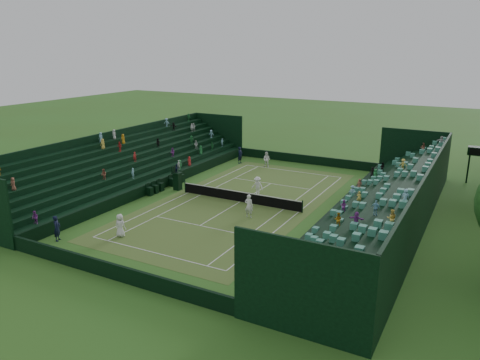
% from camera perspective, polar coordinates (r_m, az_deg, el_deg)
% --- Properties ---
extents(ground, '(160.00, 160.00, 0.00)m').
position_cam_1_polar(ground, '(40.89, 0.00, -2.69)').
color(ground, '#37631F').
rests_on(ground, ground).
extents(court_surface, '(12.97, 26.77, 0.01)m').
position_cam_1_polar(court_surface, '(40.89, 0.00, -2.69)').
color(court_surface, '#357426').
rests_on(court_surface, ground).
extents(perimeter_wall_north, '(17.17, 0.20, 1.00)m').
position_cam_1_polar(perimeter_wall_north, '(54.71, 7.95, 2.53)').
color(perimeter_wall_north, black).
rests_on(perimeter_wall_north, ground).
extents(perimeter_wall_south, '(17.17, 0.20, 1.00)m').
position_cam_1_polar(perimeter_wall_south, '(28.80, -15.49, -10.60)').
color(perimeter_wall_south, black).
rests_on(perimeter_wall_south, ground).
extents(perimeter_wall_east, '(0.20, 31.77, 1.00)m').
position_cam_1_polar(perimeter_wall_east, '(37.66, 11.46, -3.89)').
color(perimeter_wall_east, black).
rests_on(perimeter_wall_east, ground).
extents(perimeter_wall_west, '(0.20, 31.77, 1.00)m').
position_cam_1_polar(perimeter_wall_west, '(45.21, -9.50, -0.41)').
color(perimeter_wall_west, black).
rests_on(perimeter_wall_west, ground).
extents(north_grandstand, '(6.60, 32.00, 4.90)m').
position_cam_1_polar(north_grandstand, '(36.43, 17.83, -3.30)').
color(north_grandstand, black).
rests_on(north_grandstand, ground).
extents(south_grandstand, '(6.60, 32.00, 4.90)m').
position_cam_1_polar(south_grandstand, '(47.55, -13.55, 1.48)').
color(south_grandstand, black).
rests_on(south_grandstand, ground).
extents(tennis_net, '(11.67, 0.10, 1.06)m').
position_cam_1_polar(tennis_net, '(40.72, 0.00, -1.99)').
color(tennis_net, black).
rests_on(tennis_net, ground).
extents(scoreboard_tower, '(2.00, 1.00, 3.70)m').
position_cam_1_polar(scoreboard_tower, '(51.05, 27.10, 2.97)').
color(scoreboard_tower, black).
rests_on(scoreboard_tower, ground).
extents(umpire_chair, '(0.80, 0.80, 2.51)m').
position_cam_1_polar(umpire_chair, '(44.44, -7.65, 0.15)').
color(umpire_chair, black).
rests_on(umpire_chair, ground).
extents(courtside_chairs, '(0.51, 5.48, 1.11)m').
position_cam_1_polar(courtside_chairs, '(45.19, -8.96, -0.50)').
color(courtside_chairs, black).
rests_on(courtside_chairs, ground).
extents(player_near_west, '(0.88, 0.62, 1.69)m').
position_cam_1_polar(player_near_west, '(34.45, -14.39, -5.38)').
color(player_near_west, silver).
rests_on(player_near_west, ground).
extents(player_near_east, '(0.73, 0.50, 1.93)m').
position_cam_1_polar(player_near_east, '(36.97, 1.10, -3.18)').
color(player_near_east, white).
rests_on(player_near_east, ground).
extents(player_far_west, '(0.85, 0.66, 1.73)m').
position_cam_1_polar(player_far_west, '(52.57, 3.27, 2.51)').
color(player_far_west, white).
rests_on(player_far_west, ground).
extents(player_far_east, '(1.13, 0.67, 1.72)m').
position_cam_1_polar(player_far_east, '(42.63, 2.14, -0.71)').
color(player_far_east, white).
rests_on(player_far_east, ground).
extents(line_judge_north, '(0.54, 0.75, 1.93)m').
position_cam_1_polar(line_judge_north, '(54.15, 0.01, 3.05)').
color(line_judge_north, black).
rests_on(line_judge_north, ground).
extents(line_judge_south, '(0.68, 0.79, 1.83)m').
position_cam_1_polar(line_judge_south, '(35.10, -21.41, -5.49)').
color(line_judge_south, black).
rests_on(line_judge_south, ground).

